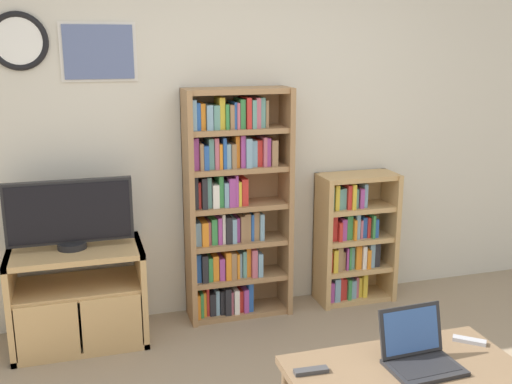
% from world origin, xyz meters
% --- Properties ---
extents(wall_back, '(5.85, 0.09, 2.60)m').
position_xyz_m(wall_back, '(-0.01, 2.03, 1.31)').
color(wall_back, beige).
rests_on(wall_back, ground_plane).
extents(tv_stand, '(0.83, 0.48, 0.64)m').
position_xyz_m(tv_stand, '(-1.07, 1.72, 0.32)').
color(tv_stand, tan).
rests_on(tv_stand, ground_plane).
extents(television, '(0.77, 0.18, 0.44)m').
position_xyz_m(television, '(-1.09, 1.74, 0.86)').
color(television, black).
rests_on(television, tv_stand).
extents(bookshelf_tall, '(0.72, 0.27, 1.60)m').
position_xyz_m(bookshelf_tall, '(-0.02, 1.86, 0.81)').
color(bookshelf_tall, '#9E754C').
rests_on(bookshelf_tall, ground_plane).
extents(bookshelf_short, '(0.57, 0.28, 0.97)m').
position_xyz_m(bookshelf_short, '(0.88, 1.86, 0.47)').
color(bookshelf_short, tan).
rests_on(bookshelf_short, ground_plane).
extents(coffee_table, '(1.09, 0.59, 0.43)m').
position_xyz_m(coffee_table, '(0.38, 0.18, 0.38)').
color(coffee_table, brown).
rests_on(coffee_table, ground_plane).
extents(laptop, '(0.34, 0.29, 0.26)m').
position_xyz_m(laptop, '(0.45, 0.22, 0.49)').
color(laptop, '#232326').
rests_on(laptop, coffee_table).
extents(remote_near_laptop, '(0.15, 0.14, 0.02)m').
position_xyz_m(remote_near_laptop, '(0.81, 0.33, 0.44)').
color(remote_near_laptop, '#99999E').
rests_on(remote_near_laptop, coffee_table).
extents(remote_far_from_laptop, '(0.16, 0.05, 0.02)m').
position_xyz_m(remote_far_from_laptop, '(-0.06, 0.29, 0.44)').
color(remote_far_from_laptop, '#38383A').
rests_on(remote_far_from_laptop, coffee_table).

